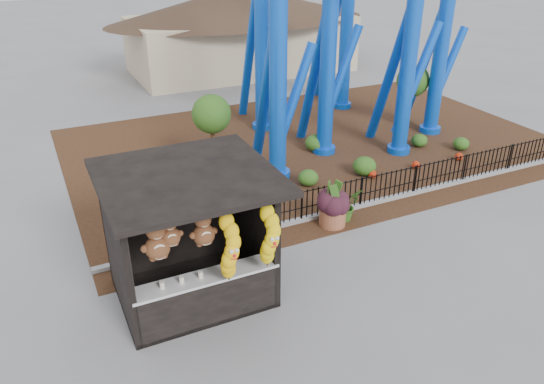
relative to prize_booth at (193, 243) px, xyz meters
name	(u,v)px	position (x,y,z in m)	size (l,w,h in m)	color
ground	(332,287)	(2.99, -0.90, -1.53)	(120.00, 120.00, 0.00)	slate
mulch_bed	(313,145)	(6.99, 7.10, -1.52)	(18.00, 12.00, 0.02)	#331E11
curb	(393,198)	(6.99, 2.10, -1.47)	(18.00, 0.18, 0.12)	gray
prize_booth	(193,243)	(0.00, 0.00, 0.00)	(3.50, 3.40, 3.12)	black
picket_fence	(418,179)	(7.89, 2.10, -1.03)	(12.20, 0.06, 1.00)	black
terracotta_planter	(333,215)	(4.49, 1.58, -1.22)	(0.75, 0.75, 0.61)	#945335
planter_foliage	(334,196)	(4.49, 1.58, -0.60)	(0.70, 0.70, 0.64)	black
potted_plant	(345,205)	(4.96, 1.71, -1.06)	(0.84, 0.73, 0.94)	#275819
landscaping	(365,156)	(7.78, 4.80, -1.24)	(7.25, 4.37, 0.63)	#295017
pavilion	(240,15)	(8.99, 19.10, 1.53)	(15.00, 15.00, 4.80)	#BFAD8C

